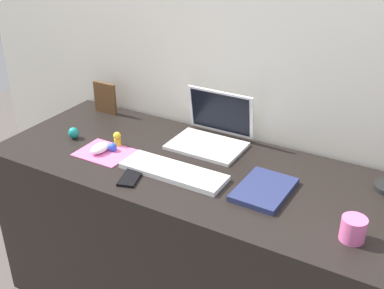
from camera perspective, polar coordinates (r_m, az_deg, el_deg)
name	(u,v)px	position (r m, az deg, el deg)	size (l,w,h in m)	color
back_wall	(235,140)	(2.12, 5.19, 0.52)	(2.83, 0.05, 1.39)	silver
desk	(195,243)	(2.03, 0.37, -11.75)	(1.63, 0.64, 0.74)	black
laptop	(213,131)	(1.97, 2.54, 1.69)	(0.30, 0.25, 0.21)	white
keyboard	(173,172)	(1.76, -2.27, -3.30)	(0.41, 0.13, 0.02)	white
mousepad	(104,153)	(1.94, -10.55, -0.97)	(0.21, 0.17, 0.00)	pink
mouse	(100,148)	(1.94, -11.05, -0.43)	(0.06, 0.10, 0.03)	white
cell_phone	(131,177)	(1.75, -7.41, -3.93)	(0.06, 0.13, 0.01)	black
notebook_pad	(264,189)	(1.68, 8.69, -5.39)	(0.17, 0.24, 0.02)	navy
picture_frame	(105,98)	(2.29, -10.45, 5.55)	(0.12, 0.02, 0.15)	brown
coffee_mug	(353,229)	(1.50, 18.88, -9.63)	(0.08, 0.08, 0.08)	pink
toy_figurine_teal	(73,133)	(2.08, -14.11, 1.37)	(0.04, 0.04, 0.05)	teal
toy_figurine_blue	(113,147)	(1.94, -9.55, -0.33)	(0.03, 0.03, 0.04)	blue
toy_figurine_yellow	(117,139)	(1.98, -9.00, 0.71)	(0.03, 0.03, 0.06)	yellow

